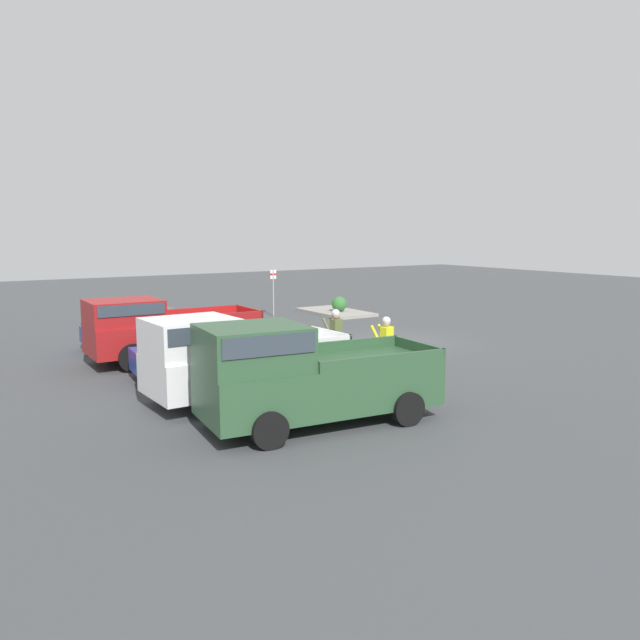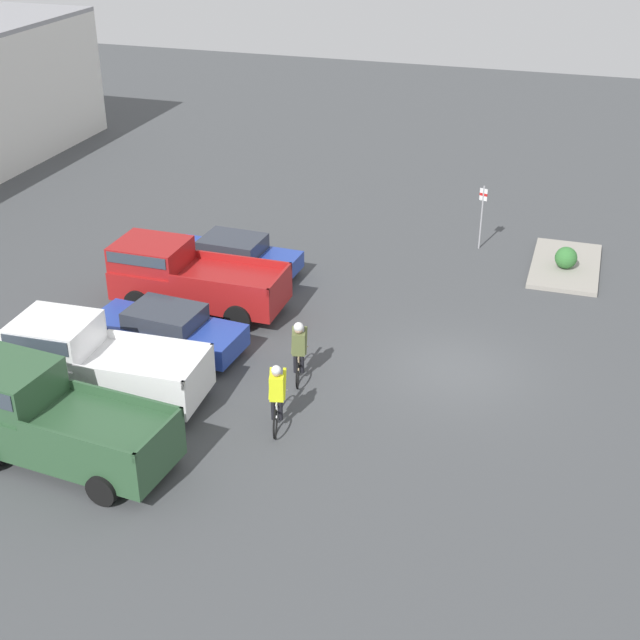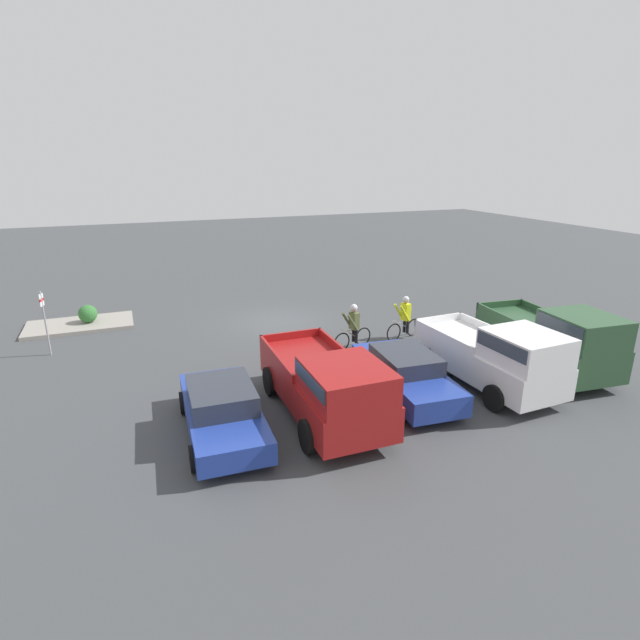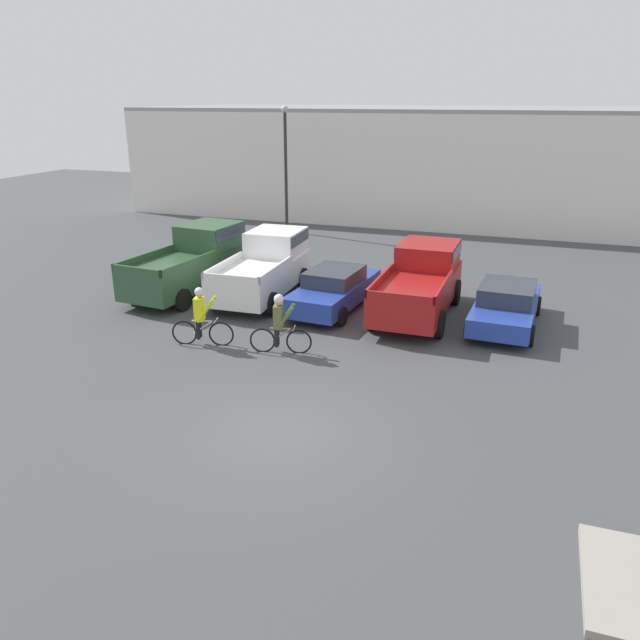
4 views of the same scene
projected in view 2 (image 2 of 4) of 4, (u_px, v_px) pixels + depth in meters
The scene contains 11 objects.
ground_plane at pixel (455, 370), 25.35m from camera, with size 80.00×80.00×0.00m, color #424447.
pickup_truck_0 at pixel (49, 417), 21.15m from camera, with size 2.62×5.46×2.32m.
pickup_truck_1 at pixel (94, 360), 23.59m from camera, with size 2.38×5.19×2.18m.
sedan_0 at pixel (166, 330), 25.98m from camera, with size 2.20×4.71×1.39m.
pickup_truck_2 at pixel (186, 276), 28.33m from camera, with size 2.32×5.52×2.11m.
sedan_1 at pixel (233, 256), 30.77m from camera, with size 2.12×4.64×1.36m.
cyclist_0 at pixel (299, 349), 24.58m from camera, with size 1.73×0.56×1.75m.
cyclist_1 at pixel (277, 395), 22.53m from camera, with size 1.80×0.57×1.77m.
fire_lane_sign at pixel (482, 211), 32.40m from camera, with size 0.11×0.29×2.43m.
curb_island at pixel (565, 266), 31.52m from camera, with size 4.30×2.33×0.15m, color gray.
shrub at pixel (566, 258), 30.99m from camera, with size 0.77×0.77×0.77m.
Camera 2 is at (-21.91, -2.88, 13.08)m, focal length 50.00 mm.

